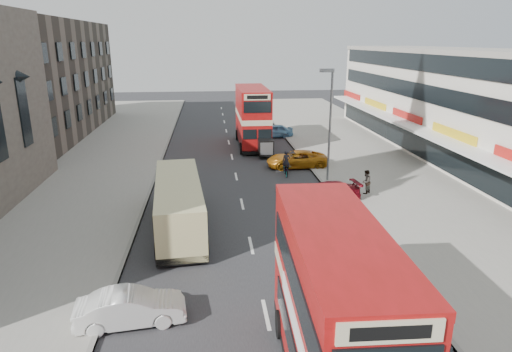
# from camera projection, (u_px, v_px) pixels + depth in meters

# --- Properties ---
(ground) EXTENTS (160.00, 160.00, 0.00)m
(ground) POSITION_uv_depth(u_px,v_px,m) (274.00, 349.00, 15.00)
(ground) COLOR #28282B
(ground) RESTS_ON ground
(road_surface) EXTENTS (12.00, 90.00, 0.01)m
(road_surface) POSITION_uv_depth(u_px,v_px,m) (236.00, 176.00, 34.02)
(road_surface) COLOR #28282B
(road_surface) RESTS_ON ground
(pavement_right) EXTENTS (12.00, 90.00, 0.15)m
(pavement_right) POSITION_uv_depth(u_px,v_px,m) (387.00, 171.00, 35.21)
(pavement_right) COLOR gray
(pavement_right) RESTS_ON ground
(pavement_left) EXTENTS (12.00, 90.00, 0.15)m
(pavement_left) POSITION_uv_depth(u_px,v_px,m) (74.00, 181.00, 32.79)
(pavement_left) COLOR gray
(pavement_left) RESTS_ON ground
(kerb_left) EXTENTS (0.20, 90.00, 0.16)m
(kerb_left) POSITION_uv_depth(u_px,v_px,m) (155.00, 178.00, 33.38)
(kerb_left) COLOR gray
(kerb_left) RESTS_ON ground
(kerb_right) EXTENTS (0.20, 90.00, 0.16)m
(kerb_right) POSITION_uv_depth(u_px,v_px,m) (314.00, 173.00, 34.61)
(kerb_right) COLOR gray
(kerb_right) RESTS_ON ground
(brick_terrace) EXTENTS (14.00, 28.00, 12.00)m
(brick_terrace) POSITION_uv_depth(u_px,v_px,m) (18.00, 79.00, 47.16)
(brick_terrace) COLOR #66594C
(brick_terrace) RESTS_ON ground
(commercial_row) EXTENTS (9.90, 46.20, 9.30)m
(commercial_row) POSITION_uv_depth(u_px,v_px,m) (476.00, 107.00, 36.56)
(commercial_row) COLOR beige
(commercial_row) RESTS_ON ground
(street_lamp) EXTENTS (1.00, 0.20, 8.12)m
(street_lamp) POSITION_uv_depth(u_px,v_px,m) (329.00, 117.00, 31.38)
(street_lamp) COLOR slate
(street_lamp) RESTS_ON ground
(bus_main) EXTENTS (2.77, 9.13, 4.99)m
(bus_main) POSITION_uv_depth(u_px,v_px,m) (335.00, 312.00, 12.57)
(bus_main) COLOR black
(bus_main) RESTS_ON ground
(bus_second) EXTENTS (2.74, 9.94, 5.48)m
(bus_second) POSITION_uv_depth(u_px,v_px,m) (253.00, 117.00, 43.03)
(bus_second) COLOR black
(bus_second) RESTS_ON ground
(coach) EXTENTS (3.17, 9.62, 2.51)m
(coach) POSITION_uv_depth(u_px,v_px,m) (179.00, 203.00, 24.30)
(coach) COLOR black
(coach) RESTS_ON ground
(car_left_front) EXTENTS (4.07, 1.82, 1.30)m
(car_left_front) POSITION_uv_depth(u_px,v_px,m) (131.00, 308.00, 16.21)
(car_left_front) COLOR silver
(car_left_front) RESTS_ON ground
(car_right_a) EXTENTS (4.58, 2.31, 1.28)m
(car_right_a) POSITION_uv_depth(u_px,v_px,m) (326.00, 193.00, 28.49)
(car_right_a) COLOR maroon
(car_right_a) RESTS_ON ground
(car_right_b) EXTENTS (4.95, 2.36, 1.37)m
(car_right_b) POSITION_uv_depth(u_px,v_px,m) (297.00, 159.00, 36.33)
(car_right_b) COLOR #B36A11
(car_right_b) RESTS_ON ground
(car_right_c) EXTENTS (4.24, 1.95, 1.41)m
(car_right_c) POSITION_uv_depth(u_px,v_px,m) (273.00, 131.00, 47.50)
(car_right_c) COLOR #619AC2
(car_right_c) RESTS_ON ground
(pedestrian_near) EXTENTS (0.72, 0.70, 1.63)m
(pedestrian_near) POSITION_uv_depth(u_px,v_px,m) (366.00, 182.00, 29.62)
(pedestrian_near) COLOR gray
(pedestrian_near) RESTS_ON pavement_right
(cyclist) EXTENTS (0.64, 1.66, 1.95)m
(cyclist) POSITION_uv_depth(u_px,v_px,m) (286.00, 167.00, 34.09)
(cyclist) COLOR gray
(cyclist) RESTS_ON ground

